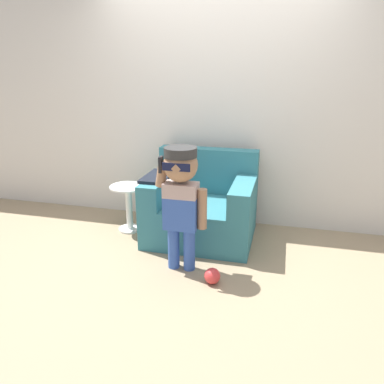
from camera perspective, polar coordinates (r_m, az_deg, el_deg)
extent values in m
plane|color=#998466|center=(3.71, 1.58, -8.30)|extent=(10.00, 10.00, 0.00)
cube|color=silver|center=(4.05, 4.13, 13.19)|extent=(10.00, 0.05, 2.60)
cube|color=teal|center=(3.81, 1.37, -4.30)|extent=(1.04, 0.85, 0.39)
cube|color=teal|center=(3.98, 2.53, 3.32)|extent=(1.04, 0.17, 0.47)
cube|color=teal|center=(3.73, -5.19, 0.36)|extent=(0.20, 0.68, 0.24)
cube|color=teal|center=(3.55, 7.73, -0.69)|extent=(0.20, 0.68, 0.24)
cube|color=black|center=(3.69, -5.25, 2.36)|extent=(0.24, 0.47, 0.03)
cylinder|color=#3356AD|center=(3.28, -2.81, -8.41)|extent=(0.10, 0.10, 0.38)
cylinder|color=#3356AD|center=(3.24, -0.42, -8.70)|extent=(0.10, 0.10, 0.38)
cube|color=#3356AD|center=(3.12, -1.67, -3.16)|extent=(0.28, 0.16, 0.28)
cube|color=#B29993|center=(3.05, -1.71, 0.32)|extent=(0.28, 0.16, 0.12)
sphere|color=#997051|center=(3.00, -1.75, 4.14)|extent=(0.28, 0.28, 0.28)
cylinder|color=#2D2D2D|center=(2.97, -1.77, 6.10)|extent=(0.27, 0.27, 0.08)
cube|color=#2D2D2D|center=(3.10, -1.11, 6.08)|extent=(0.16, 0.13, 0.01)
cube|color=#0F1433|center=(2.87, -2.46, 3.79)|extent=(0.22, 0.01, 0.06)
cylinder|color=#997051|center=(3.06, 1.56, -2.60)|extent=(0.08, 0.08, 0.34)
cylinder|color=#997051|center=(3.07, -4.66, 2.59)|extent=(0.11, 0.08, 0.20)
cube|color=black|center=(3.02, -4.76, 4.21)|extent=(0.02, 0.07, 0.13)
cylinder|color=white|center=(4.12, -9.38, -5.54)|extent=(0.25, 0.25, 0.02)
cylinder|color=white|center=(4.04, -9.55, -2.57)|extent=(0.07, 0.07, 0.48)
cylinder|color=white|center=(3.95, -9.74, 0.79)|extent=(0.38, 0.38, 0.02)
sphere|color=#D13838|center=(3.11, 3.11, -12.65)|extent=(0.13, 0.13, 0.13)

